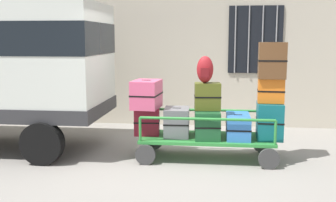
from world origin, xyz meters
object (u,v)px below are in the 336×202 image
Objects in this scene: suitcase_right_top at (272,60)px; backpack at (205,70)px; suitcase_midleft_bottom at (177,122)px; suitcase_left_bottom at (147,122)px; suitcase_left_middle at (147,94)px; suitcase_center_middle at (207,96)px; luggage_cart at (207,140)px; suitcase_midright_bottom at (238,126)px; suitcase_right_bottom at (270,121)px; suitcase_right_middle at (271,91)px; suitcase_center_bottom at (207,124)px.

suitcase_right_top reaches higher than backpack.
suitcase_midleft_bottom is 0.98× the size of suitcase_right_top.
suitcase_left_bottom is 0.48m from suitcase_left_middle.
suitcase_center_middle is 0.45m from backpack.
suitcase_left_middle reaches higher than suitcase_center_middle.
luggage_cart is 2.98× the size of suitcase_midright_bottom.
suitcase_right_bottom is at bearing -0.08° from suitcase_left_bottom.
suitcase_midright_bottom is at bearing 7.23° from backpack.
suitcase_left_middle is at bearing 179.85° from suitcase_right_middle.
backpack reaches higher than suitcase_left_bottom.
suitcase_midright_bottom is at bearing 1.95° from luggage_cart.
luggage_cart is at bearing 178.59° from suitcase_right_top.
suitcase_midright_bottom is (1.55, 0.02, -0.52)m from suitcase_left_middle.
luggage_cart is 1.71m from suitcase_right_top.
suitcase_center_bottom is at bearing 25.48° from backpack.
suitcase_right_top is at bearing -1.41° from luggage_cart.
suitcase_left_middle reaches higher than suitcase_midleft_bottom.
suitcase_center_middle is at bearing 178.91° from suitcase_right_top.
suitcase_midright_bottom is at bearing 0.39° from suitcase_midleft_bottom.
suitcase_midright_bottom is at bearing 5.47° from suitcase_center_bottom.
suitcase_center_middle reaches higher than suitcase_center_bottom.
suitcase_center_middle is (-0.00, 0.03, 0.46)m from suitcase_center_bottom.
luggage_cart is 4.96× the size of suitcase_center_middle.
luggage_cart is 1.07m from suitcase_left_bottom.
suitcase_midright_bottom is 1.27× the size of suitcase_right_bottom.
suitcase_right_top is 1.34× the size of backpack.
suitcase_midleft_bottom is at bearing 178.18° from suitcase_center_middle.
suitcase_midleft_bottom reaches higher than luggage_cart.
suitcase_midleft_bottom is (0.52, -0.01, 0.01)m from suitcase_left_bottom.
luggage_cart is 1.09m from suitcase_right_bottom.
suitcase_right_top is at bearing -0.53° from suitcase_left_middle.
suitcase_right_top reaches higher than luggage_cart.
suitcase_right_bottom is at bearing 90.00° from suitcase_right_top.
suitcase_midright_bottom is at bearing 0.88° from suitcase_left_middle.
suitcase_left_bottom is 1.03× the size of suitcase_center_middle.
suitcase_center_middle is (0.52, -0.02, 0.45)m from suitcase_midleft_bottom.
suitcase_left_middle is 0.87× the size of suitcase_midright_bottom.
suitcase_right_bottom is 1.38× the size of backpack.
suitcase_left_bottom is 1.34m from backpack.
suitcase_right_bottom reaches higher than suitcase_center_bottom.
suitcase_left_bottom is 2.06m from suitcase_right_bottom.
suitcase_center_middle is 1.04× the size of suitcase_right_middle.
suitcase_right_top is (0.52, -0.04, 1.11)m from suitcase_midright_bottom.
luggage_cart is 4.82× the size of suitcase_left_bottom.
luggage_cart is 1.21m from backpack.
suitcase_left_middle is at bearing -90.00° from suitcase_left_bottom.
suitcase_left_bottom is at bearing 178.82° from suitcase_right_top.
backpack is at bearing -4.12° from suitcase_left_bottom.
backpack is at bearing -133.85° from suitcase_center_middle.
suitcase_midright_bottom is at bearing 0.01° from suitcase_left_bottom.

